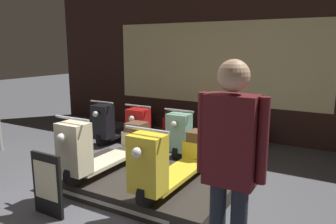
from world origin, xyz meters
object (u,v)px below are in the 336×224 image
(scooter_backrow_2, at_px, (195,133))
(scooter_display_left, at_px, (107,147))
(scooter_backrow_0, at_px, (123,123))
(person_right_browsing, at_px, (230,160))
(price_sign_board, at_px, (47,185))
(scooter_backrow_1, at_px, (156,127))
(scooter_display_right, at_px, (175,160))
(scooter_backrow_3, at_px, (238,139))

(scooter_backrow_2, bearing_deg, scooter_display_left, -102.72)
(scooter_display_left, height_order, scooter_backrow_0, scooter_display_left)
(person_right_browsing, bearing_deg, price_sign_board, 178.85)
(scooter_backrow_0, distance_m, scooter_backrow_1, 0.83)
(price_sign_board, bearing_deg, scooter_display_right, 45.24)
(scooter_display_right, height_order, scooter_backrow_2, scooter_display_right)
(scooter_backrow_0, height_order, price_sign_board, scooter_backrow_0)
(scooter_backrow_0, relative_size, scooter_backrow_2, 1.00)
(scooter_backrow_2, distance_m, price_sign_board, 3.02)
(scooter_display_right, relative_size, price_sign_board, 2.36)
(scooter_backrow_1, relative_size, price_sign_board, 2.36)
(scooter_backrow_3, bearing_deg, scooter_display_right, -95.59)
(scooter_display_left, distance_m, scooter_backrow_2, 1.99)
(person_right_browsing, xyz_separation_m, price_sign_board, (-2.13, 0.04, -0.69))
(scooter_backrow_3, distance_m, price_sign_board, 3.24)
(scooter_backrow_2, relative_size, person_right_browsing, 0.97)
(scooter_display_left, distance_m, scooter_backrow_0, 2.29)
(scooter_display_right, bearing_deg, scooter_backrow_2, 108.41)
(scooter_display_left, bearing_deg, price_sign_board, -88.85)
(scooter_backrow_0, xyz_separation_m, person_right_browsing, (3.38, -3.04, 0.73))
(scooter_backrow_3, xyz_separation_m, person_right_browsing, (0.89, -3.04, 0.73))
(scooter_backrow_3, bearing_deg, scooter_backrow_1, 180.00)
(scooter_display_right, relative_size, scooter_backrow_0, 1.00)
(person_right_browsing, relative_size, price_sign_board, 2.45)
(scooter_backrow_0, xyz_separation_m, scooter_backrow_3, (2.49, 0.00, 0.00))
(scooter_backrow_1, height_order, scooter_backrow_3, same)
(scooter_backrow_1, height_order, price_sign_board, scooter_backrow_1)
(scooter_backrow_3, bearing_deg, price_sign_board, -112.58)
(scooter_backrow_0, bearing_deg, scooter_backrow_2, 0.00)
(scooter_display_left, relative_size, scooter_backrow_0, 1.00)
(scooter_display_right, bearing_deg, scooter_backrow_1, 127.36)
(scooter_backrow_1, height_order, scooter_backrow_2, same)
(scooter_display_left, xyz_separation_m, scooter_backrow_1, (-0.40, 1.93, -0.19))
(scooter_backrow_0, relative_size, scooter_backrow_1, 1.00)
(scooter_backrow_1, xyz_separation_m, scooter_backrow_2, (0.83, 0.00, 0.00))
(scooter_display_right, distance_m, scooter_backrow_1, 2.44)
(scooter_display_right, relative_size, person_right_browsing, 0.97)
(scooter_display_right, height_order, scooter_backrow_0, scooter_display_right)
(scooter_backrow_2, xyz_separation_m, person_right_browsing, (1.72, -3.04, 0.73))
(scooter_backrow_2, height_order, scooter_backrow_3, same)
(scooter_display_right, xyz_separation_m, scooter_backrow_1, (-1.47, 1.93, -0.19))
(scooter_backrow_1, xyz_separation_m, person_right_browsing, (2.55, -3.04, 0.73))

